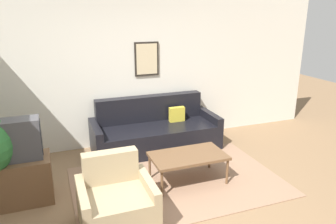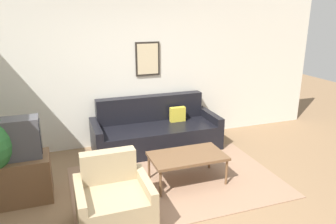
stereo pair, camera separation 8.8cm
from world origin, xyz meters
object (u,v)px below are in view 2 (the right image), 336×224
at_px(coffee_table, 187,157).
at_px(tv, 12,139).
at_px(couch, 156,132).
at_px(armchair, 114,203).

distance_m(coffee_table, tv, 2.31).
relative_size(coffee_table, tv, 1.55).
height_order(couch, coffee_table, couch).
distance_m(couch, armchair, 2.26).
height_order(tv, armchair, tv).
bearing_deg(couch, coffee_table, -87.59).
xyz_separation_m(couch, tv, (-2.19, -1.02, 0.55)).
height_order(couch, armchair, couch).
bearing_deg(tv, coffee_table, -7.74).
bearing_deg(couch, armchair, -119.62).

